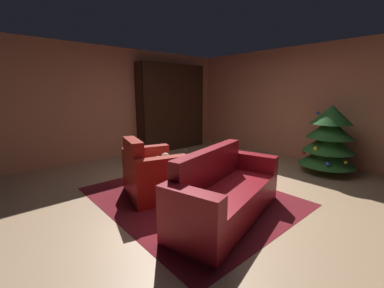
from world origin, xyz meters
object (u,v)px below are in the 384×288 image
couch_red (225,194)px  decorated_tree (329,139)px  book_stack_on_table (193,170)px  armchair_red (152,175)px  bookshelf_unit (176,107)px  coffee_table (193,174)px  bottle_on_table (185,161)px

couch_red → decorated_tree: decorated_tree is taller
couch_red → book_stack_on_table: size_ratio=8.93×
armchair_red → decorated_tree: size_ratio=0.84×
bookshelf_unit → coffee_table: bearing=-33.7°
bottle_on_table → decorated_tree: decorated_tree is taller
couch_red → book_stack_on_table: 0.66m
decorated_tree → bookshelf_unit: bearing=-166.7°
bottle_on_table → book_stack_on_table: bearing=-12.4°
coffee_table → bookshelf_unit: bearing=146.3°
book_stack_on_table → couch_red: bearing=-2.4°
armchair_red → book_stack_on_table: bearing=32.7°
couch_red → bottle_on_table: (-0.87, 0.08, 0.24)m
couch_red → decorated_tree: 2.85m
couch_red → coffee_table: couch_red is taller
bookshelf_unit → armchair_red: (2.35, -2.28, -0.82)m
bookshelf_unit → couch_red: bearing=-29.0°
coffee_table → decorated_tree: size_ratio=0.56×
armchair_red → bottle_on_table: (0.32, 0.40, 0.22)m
coffee_table → decorated_tree: bearing=73.7°
bookshelf_unit → book_stack_on_table: 3.55m
armchair_red → coffee_table: (0.53, 0.37, 0.06)m
book_stack_on_table → bottle_on_table: bearing=167.6°
bookshelf_unit → coffee_table: size_ratio=3.05×
couch_red → bottle_on_table: size_ratio=6.78×
coffee_table → decorated_tree: 2.91m
bookshelf_unit → decorated_tree: bearing=13.3°
couch_red → coffee_table: bearing=176.2°
armchair_red → book_stack_on_table: 0.66m
couch_red → bottle_on_table: 0.90m
armchair_red → book_stack_on_table: armchair_red is taller
bookshelf_unit → book_stack_on_table: (2.89, -1.93, -0.69)m
book_stack_on_table → decorated_tree: 2.92m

